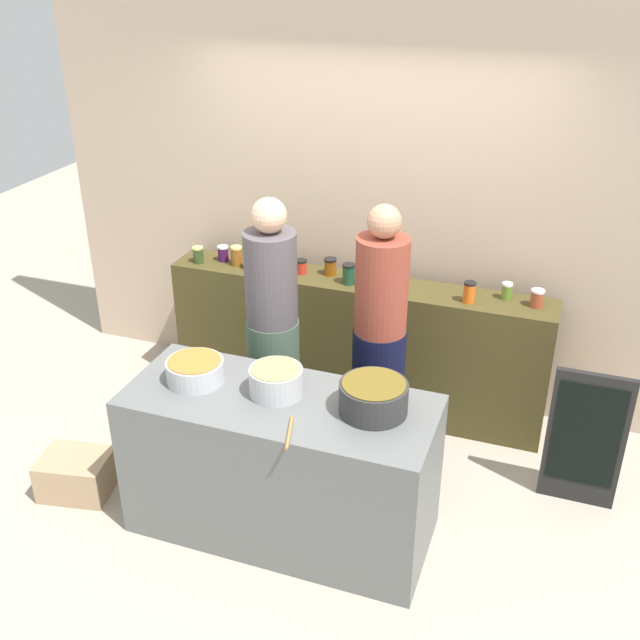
# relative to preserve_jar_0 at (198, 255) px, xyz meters

# --- Properties ---
(ground) EXTENTS (12.00, 12.00, 0.00)m
(ground) POSITION_rel_preserve_jar_0_xyz_m (1.18, -1.03, -1.04)
(ground) COLOR #AC9E8C
(storefront_wall) EXTENTS (4.80, 0.12, 3.00)m
(storefront_wall) POSITION_rel_preserve_jar_0_xyz_m (1.18, 0.42, 0.46)
(storefront_wall) COLOR tan
(storefront_wall) RESTS_ON ground
(display_shelf) EXTENTS (2.70, 0.36, 0.98)m
(display_shelf) POSITION_rel_preserve_jar_0_xyz_m (1.18, 0.07, -0.55)
(display_shelf) COLOR #433B1B
(display_shelf) RESTS_ON ground
(prep_table) EXTENTS (1.70, 0.70, 0.89)m
(prep_table) POSITION_rel_preserve_jar_0_xyz_m (1.18, -1.33, -0.60)
(prep_table) COLOR #5E6160
(prep_table) RESTS_ON ground
(preserve_jar_0) EXTENTS (0.08, 0.08, 0.12)m
(preserve_jar_0) POSITION_rel_preserve_jar_0_xyz_m (0.00, 0.00, 0.00)
(preserve_jar_0) COLOR #31451E
(preserve_jar_0) RESTS_ON display_shelf
(preserve_jar_1) EXTENTS (0.08, 0.08, 0.11)m
(preserve_jar_1) POSITION_rel_preserve_jar_0_xyz_m (0.15, 0.09, -0.00)
(preserve_jar_1) COLOR #3D1345
(preserve_jar_1) RESTS_ON display_shelf
(preserve_jar_2) EXTENTS (0.08, 0.08, 0.14)m
(preserve_jar_2) POSITION_rel_preserve_jar_0_xyz_m (0.28, 0.05, 0.01)
(preserve_jar_2) COLOR brown
(preserve_jar_2) RESTS_ON display_shelf
(preserve_jar_3) EXTENTS (0.08, 0.08, 0.10)m
(preserve_jar_3) POSITION_rel_preserve_jar_0_xyz_m (0.40, 0.02, -0.01)
(preserve_jar_3) COLOR #64991B
(preserve_jar_3) RESTS_ON display_shelf
(preserve_jar_4) EXTENTS (0.07, 0.07, 0.14)m
(preserve_jar_4) POSITION_rel_preserve_jar_0_xyz_m (0.53, 0.03, 0.01)
(preserve_jar_4) COLOR orange
(preserve_jar_4) RESTS_ON display_shelf
(preserve_jar_5) EXTENTS (0.09, 0.09, 0.14)m
(preserve_jar_5) POSITION_rel_preserve_jar_0_xyz_m (0.66, 0.10, 0.01)
(preserve_jar_5) COLOR olive
(preserve_jar_5) RESTS_ON display_shelf
(preserve_jar_6) EXTENTS (0.08, 0.08, 0.10)m
(preserve_jar_6) POSITION_rel_preserve_jar_0_xyz_m (0.77, 0.07, -0.01)
(preserve_jar_6) COLOR red
(preserve_jar_6) RESTS_ON display_shelf
(preserve_jar_7) EXTENTS (0.09, 0.09, 0.12)m
(preserve_jar_7) POSITION_rel_preserve_jar_0_xyz_m (0.97, 0.11, 0.00)
(preserve_jar_7) COLOR #86450F
(preserve_jar_7) RESTS_ON display_shelf
(preserve_jar_8) EXTENTS (0.09, 0.09, 0.14)m
(preserve_jar_8) POSITION_rel_preserve_jar_0_xyz_m (1.14, 0.02, 0.01)
(preserve_jar_8) COLOR #20492F
(preserve_jar_8) RESTS_ON display_shelf
(preserve_jar_9) EXTENTS (0.09, 0.09, 0.12)m
(preserve_jar_9) POSITION_rel_preserve_jar_0_xyz_m (1.27, 0.01, 0.00)
(preserve_jar_9) COLOR maroon
(preserve_jar_9) RESTS_ON display_shelf
(preserve_jar_10) EXTENTS (0.08, 0.08, 0.14)m
(preserve_jar_10) POSITION_rel_preserve_jar_0_xyz_m (1.96, 0.00, 0.01)
(preserve_jar_10) COLOR orange
(preserve_jar_10) RESTS_ON display_shelf
(preserve_jar_11) EXTENTS (0.07, 0.07, 0.11)m
(preserve_jar_11) POSITION_rel_preserve_jar_0_xyz_m (2.18, 0.13, -0.00)
(preserve_jar_11) COLOR olive
(preserve_jar_11) RESTS_ON display_shelf
(preserve_jar_12) EXTENTS (0.09, 0.09, 0.12)m
(preserve_jar_12) POSITION_rel_preserve_jar_0_xyz_m (2.37, 0.08, -0.00)
(preserve_jar_12) COLOR #9A4328
(preserve_jar_12) RESTS_ON display_shelf
(cooking_pot_left) EXTENTS (0.32, 0.32, 0.13)m
(cooking_pot_left) POSITION_rel_preserve_jar_0_xyz_m (0.67, -1.31, -0.09)
(cooking_pot_left) COLOR #B7B7BC
(cooking_pot_left) RESTS_ON prep_table
(cooking_pot_center) EXTENTS (0.29, 0.29, 0.16)m
(cooking_pot_center) POSITION_rel_preserve_jar_0_xyz_m (1.15, -1.28, -0.08)
(cooking_pot_center) COLOR #B7B7BC
(cooking_pot_center) RESTS_ON prep_table
(cooking_pot_right) EXTENTS (0.36, 0.36, 0.17)m
(cooking_pot_right) POSITION_rel_preserve_jar_0_xyz_m (1.69, -1.27, -0.07)
(cooking_pot_right) COLOR #2D2D2D
(cooking_pot_right) RESTS_ON prep_table
(wooden_spoon) EXTENTS (0.09, 0.27, 0.02)m
(wooden_spoon) POSITION_rel_preserve_jar_0_xyz_m (1.35, -1.60, -0.15)
(wooden_spoon) COLOR #9E703D
(wooden_spoon) RESTS_ON prep_table
(cook_with_tongs) EXTENTS (0.34, 0.34, 1.76)m
(cook_with_tongs) POSITION_rel_preserve_jar_0_xyz_m (0.84, -0.62, -0.24)
(cook_with_tongs) COLOR #415846
(cook_with_tongs) RESTS_ON ground
(cook_in_cap) EXTENTS (0.33, 0.33, 1.77)m
(cook_in_cap) POSITION_rel_preserve_jar_0_xyz_m (1.52, -0.55, -0.23)
(cook_in_cap) COLOR black
(cook_in_cap) RESTS_ON ground
(bread_crate) EXTENTS (0.47, 0.40, 0.26)m
(bread_crate) POSITION_rel_preserve_jar_0_xyz_m (-0.14, -1.47, -0.92)
(bread_crate) COLOR tan
(bread_crate) RESTS_ON ground
(chalkboard_sign) EXTENTS (0.45, 0.05, 0.90)m
(chalkboard_sign) POSITION_rel_preserve_jar_0_xyz_m (2.78, -0.51, -0.59)
(chalkboard_sign) COLOR black
(chalkboard_sign) RESTS_ON ground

